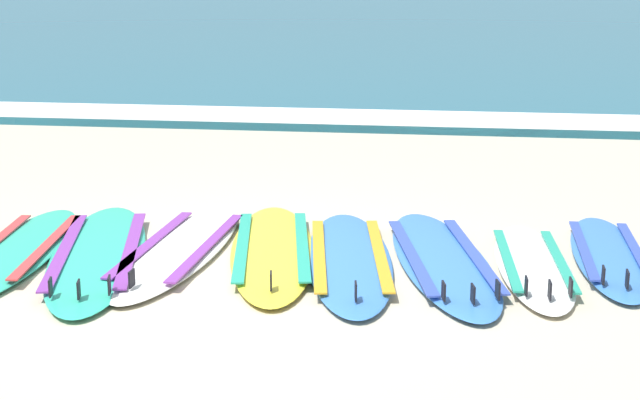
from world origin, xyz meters
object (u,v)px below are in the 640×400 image
surfboard_0 (20,250)px  surfboard_2 (179,249)px  surfboard_3 (272,250)px  surfboard_6 (533,265)px  surfboard_7 (609,255)px  surfboard_4 (349,259)px  surfboard_5 (442,259)px  surfboard_1 (98,254)px

surfboard_0 → surfboard_2: bearing=8.4°
surfboard_2 → surfboard_3: (0.67, 0.07, -0.00)m
surfboard_6 → surfboard_7: (0.55, 0.29, -0.00)m
surfboard_4 → surfboard_6: bearing=1.5°
surfboard_2 → surfboard_6: size_ratio=1.21×
surfboard_2 → surfboard_7: (3.06, 0.26, 0.00)m
surfboard_3 → surfboard_5: 1.22m
surfboard_2 → surfboard_4: size_ratio=0.99×
surfboard_1 → surfboard_7: size_ratio=1.32×
surfboard_0 → surfboard_4: (2.37, 0.11, -0.00)m
surfboard_3 → surfboard_6: 1.84m
surfboard_1 → surfboard_6: size_ratio=1.35×
surfboard_2 → surfboard_5: same height
surfboard_4 → surfboard_5: (0.65, 0.07, 0.00)m
surfboard_0 → surfboard_7: bearing=5.9°
surfboard_3 → surfboard_7: (2.39, 0.19, 0.00)m
surfboard_5 → surfboard_7: bearing=12.3°
surfboard_1 → surfboard_7: same height
surfboard_0 → surfboard_6: (3.64, 0.14, 0.00)m
surfboard_6 → surfboard_3: bearing=176.9°
surfboard_1 → surfboard_5: 2.44m
surfboard_0 → surfboard_6: size_ratio=1.15×
surfboard_1 → surfboard_3: bearing=11.9°
surfboard_0 → surfboard_6: bearing=2.2°
surfboard_2 → surfboard_7: 3.07m
surfboard_2 → surfboard_5: bearing=0.2°
surfboard_4 → surfboard_5: bearing=5.9°
surfboard_4 → surfboard_7: size_ratio=1.19×
surfboard_4 → surfboard_2: bearing=177.2°
surfboard_4 → surfboard_0: bearing=-177.4°
surfboard_0 → surfboard_3: same height
surfboard_0 → surfboard_7: same height
surfboard_1 → surfboard_7: bearing=7.0°
surfboard_3 → surfboard_6: same height
surfboard_6 → surfboard_4: bearing=-178.5°
surfboard_0 → surfboard_5: 3.03m
surfboard_5 → surfboard_6: same height
surfboard_4 → surfboard_7: (1.82, 0.32, 0.00)m
surfboard_7 → surfboard_5: bearing=-167.7°
surfboard_3 → surfboard_5: (1.22, -0.07, 0.00)m
surfboard_1 → surfboard_6: bearing=2.9°
surfboard_1 → surfboard_3: size_ratio=1.08×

